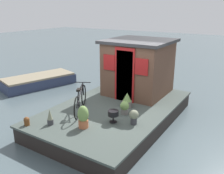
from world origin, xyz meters
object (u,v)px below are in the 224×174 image
Objects in this scene: mooring_bollard at (27,121)px; dinghy_boat at (39,81)px; houseboat_cabin at (138,67)px; potted_plant_basil at (83,117)px; bicycle at (80,100)px; potted_plant_mint at (125,107)px; potted_plant_succulent at (134,116)px; potted_plant_ivy at (50,117)px; potted_plant_geranium at (127,100)px; charcoal_grill at (113,114)px.

mooring_bollard is 0.07× the size of dinghy_boat.
houseboat_cabin is 3.62× the size of potted_plant_basil.
potted_plant_basil is at bearing -119.91° from dinghy_boat.
potted_plant_mint is (0.55, -1.21, -0.16)m from bicycle.
dinghy_boat is (2.03, 6.08, -0.50)m from potted_plant_succulent.
potted_plant_ivy is 5.34m from dinghy_boat.
potted_plant_mint is 1.65× the size of mooring_bollard.
houseboat_cabin is 3.30m from potted_plant_basil.
potted_plant_ivy is at bearing 123.30° from potted_plant_succulent.
potted_plant_succulent is at bearing -86.43° from bicycle.
mooring_bollard is (-0.72, 1.35, -0.18)m from potted_plant_basil.
potted_plant_succulent is (-2.35, -1.07, -0.75)m from houseboat_cabin.
potted_plant_basil is 1.54m from mooring_bollard.
potted_plant_succulent is at bearing -55.93° from mooring_bollard.
bicycle reaches higher than potted_plant_basil.
potted_plant_geranium reaches higher than potted_plant_succulent.
bicycle is at bearing -116.30° from dinghy_boat.
potted_plant_basil is 1.28× the size of potted_plant_geranium.
bicycle is 1.23m from charcoal_grill.
potted_plant_ivy is 0.62m from mooring_bollard.
potted_plant_basil is 5.86m from dinghy_boat.
potted_plant_geranium is 1.38× the size of charcoal_grill.
potted_plant_mint is 0.96× the size of potted_plant_succulent.
mooring_bollard is (-1.49, 0.62, -0.25)m from bicycle.
bicycle is at bearing 114.37° from potted_plant_mint.
potted_plant_mint is 0.89× the size of potted_plant_ivy.
bicycle is at bearing 136.01° from potted_plant_geranium.
potted_plant_ivy is at bearing 152.35° from potted_plant_geranium.
potted_plant_ivy is at bearing 141.35° from potted_plant_mint.
charcoal_grill is at bearing -178.81° from potted_plant_mint.
potted_plant_ivy is (-0.35, 0.85, -0.09)m from potted_plant_basil.
bicycle is at bearing -6.34° from potted_plant_ivy.
charcoal_grill is at bearing -36.14° from potted_plant_basil.
potted_plant_basil reaches higher than potted_plant_mint.
charcoal_grill is 0.10× the size of dinghy_boat.
mooring_bollard is at bearing 147.28° from potted_plant_geranium.
potted_plant_succulent is (0.11, -1.75, -0.14)m from bicycle.
dinghy_boat is at bearing 71.52° from potted_plant_succulent.
potted_plant_ivy reaches higher than mooring_bollard.
potted_plant_mint is 0.65m from charcoal_grill.
bicycle is 4.87m from dinghy_boat.
dinghy_boat is at bearing 78.45° from potted_plant_geranium.
potted_plant_basil is at bearing -136.60° from bicycle.
charcoal_grill is 6.01m from dinghy_boat.
potted_plant_basil is 0.93m from potted_plant_ivy.
charcoal_grill is at bearing -169.53° from potted_plant_geranium.
bicycle is 3.92× the size of potted_plant_mint.
bicycle is 1.46m from potted_plant_geranium.
potted_plant_ivy is (-2.17, 1.14, -0.02)m from potted_plant_geranium.
houseboat_cabin is at bearing -18.12° from mooring_bollard.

